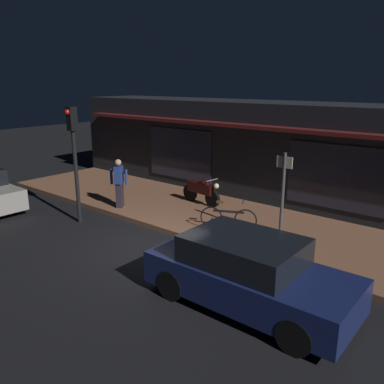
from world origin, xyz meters
name	(u,v)px	position (x,y,z in m)	size (l,w,h in m)	color
ground_plane	(147,247)	(0.00, 0.00, 0.00)	(60.00, 60.00, 0.00)	black
sidewalk_slab	(213,216)	(0.00, 3.00, 0.07)	(18.00, 4.00, 0.15)	brown
storefront_building	(268,150)	(0.00, 6.39, 1.80)	(18.00, 3.30, 3.60)	black
motorcycle	(202,190)	(-0.99, 3.63, 0.65)	(1.70, 0.55, 0.97)	black
bicycle_parked	(228,218)	(1.17, 2.14, 0.51)	(1.52, 0.75, 0.91)	black
person_photographer	(119,182)	(-2.91, 1.55, 1.03)	(0.57, 0.44, 1.67)	#28232D
sign_post	(283,192)	(2.70, 2.41, 1.51)	(0.44, 0.09, 2.40)	#47474C
traffic_light_pole	(74,145)	(-3.06, 0.00, 2.48)	(0.24, 0.33, 3.60)	black
parked_car_far	(248,273)	(3.63, -0.76, 0.70)	(4.11, 1.81, 1.42)	black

